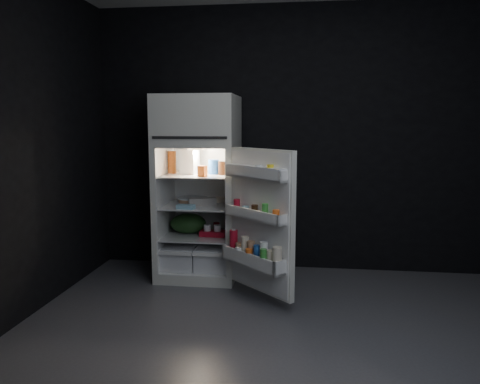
# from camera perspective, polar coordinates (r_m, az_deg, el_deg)

# --- Properties ---
(floor) EXTENTS (4.00, 3.40, 0.00)m
(floor) POSITION_cam_1_polar(r_m,az_deg,el_deg) (3.50, 5.05, -17.34)
(floor) COLOR #4E4E53
(floor) RESTS_ON ground
(wall_back) EXTENTS (4.00, 0.00, 2.70)m
(wall_back) POSITION_cam_1_polar(r_m,az_deg,el_deg) (4.86, 6.15, 6.37)
(wall_back) COLOR black
(wall_back) RESTS_ON ground
(wall_front) EXTENTS (4.00, 0.00, 2.70)m
(wall_front) POSITION_cam_1_polar(r_m,az_deg,el_deg) (1.47, 2.82, 1.76)
(wall_front) COLOR black
(wall_front) RESTS_ON ground
(wall_left) EXTENTS (0.00, 3.40, 2.70)m
(wall_left) POSITION_cam_1_polar(r_m,az_deg,el_deg) (3.80, -26.47, 4.98)
(wall_left) COLOR black
(wall_left) RESTS_ON ground
(refrigerator) EXTENTS (0.76, 0.71, 1.78)m
(refrigerator) POSITION_cam_1_polar(r_m,az_deg,el_deg) (4.62, -5.02, 1.36)
(refrigerator) COLOR white
(refrigerator) RESTS_ON ground
(fridge_door) EXTENTS (0.65, 0.64, 1.22)m
(fridge_door) POSITION_cam_1_polar(r_m,az_deg,el_deg) (3.94, 2.30, -3.94)
(fridge_door) COLOR white
(fridge_door) RESTS_ON ground
(milk_jug) EXTENTS (0.18, 0.18, 0.24)m
(milk_jug) POSITION_cam_1_polar(r_m,az_deg,el_deg) (4.58, -6.20, 3.69)
(milk_jug) COLOR white
(milk_jug) RESTS_ON refrigerator
(mayo_jar) EXTENTS (0.12, 0.12, 0.14)m
(mayo_jar) POSITION_cam_1_polar(r_m,az_deg,el_deg) (4.56, -3.24, 3.07)
(mayo_jar) COLOR blue
(mayo_jar) RESTS_ON refrigerator
(jam_jar) EXTENTS (0.13, 0.13, 0.13)m
(jam_jar) POSITION_cam_1_polar(r_m,az_deg,el_deg) (4.49, -2.00, 2.93)
(jam_jar) COLOR black
(jam_jar) RESTS_ON refrigerator
(amber_bottle) EXTENTS (0.10, 0.10, 0.22)m
(amber_bottle) POSITION_cam_1_polar(r_m,az_deg,el_deg) (4.69, -8.29, 3.63)
(amber_bottle) COLOR #BE581E
(amber_bottle) RESTS_ON refrigerator
(small_carton) EXTENTS (0.09, 0.08, 0.10)m
(small_carton) POSITION_cam_1_polar(r_m,az_deg,el_deg) (4.37, -4.61, 2.57)
(small_carton) COLOR #DD5B1A
(small_carton) RESTS_ON refrigerator
(egg_carton) EXTENTS (0.28, 0.18, 0.07)m
(egg_carton) POSITION_cam_1_polar(r_m,az_deg,el_deg) (4.57, -4.61, -1.16)
(egg_carton) COLOR gray
(egg_carton) RESTS_ON refrigerator
(pie) EXTENTS (0.37, 0.37, 0.04)m
(pie) POSITION_cam_1_polar(r_m,az_deg,el_deg) (4.75, -5.82, -1.01)
(pie) COLOR #A37856
(pie) RESTS_ON refrigerator
(flat_package) EXTENTS (0.17, 0.10, 0.04)m
(flat_package) POSITION_cam_1_polar(r_m,az_deg,el_deg) (4.39, -6.63, -1.80)
(flat_package) COLOR #81B4C8
(flat_package) RESTS_ON refrigerator
(wrapped_pkg) EXTENTS (0.12, 0.11, 0.05)m
(wrapped_pkg) POSITION_cam_1_polar(r_m,az_deg,el_deg) (4.73, -2.51, -0.94)
(wrapped_pkg) COLOR beige
(wrapped_pkg) RESTS_ON refrigerator
(produce_bag) EXTENTS (0.41, 0.36, 0.20)m
(produce_bag) POSITION_cam_1_polar(r_m,az_deg,el_deg) (4.72, -6.33, -3.82)
(produce_bag) COLOR #193815
(produce_bag) RESTS_ON refrigerator
(yogurt_tray) EXTENTS (0.26, 0.16, 0.05)m
(yogurt_tray) POSITION_cam_1_polar(r_m,az_deg,el_deg) (4.59, -3.27, -5.06)
(yogurt_tray) COLOR #AE0E22
(yogurt_tray) RESTS_ON refrigerator
(small_can_red) EXTENTS (0.06, 0.06, 0.09)m
(small_can_red) POSITION_cam_1_polar(r_m,az_deg,el_deg) (4.78, -2.88, -4.27)
(small_can_red) COLOR #AE0E22
(small_can_red) RESTS_ON refrigerator
(small_can_silver) EXTENTS (0.06, 0.06, 0.09)m
(small_can_silver) POSITION_cam_1_polar(r_m,az_deg,el_deg) (4.73, -1.49, -4.39)
(small_can_silver) COLOR #B9BABE
(small_can_silver) RESTS_ON refrigerator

